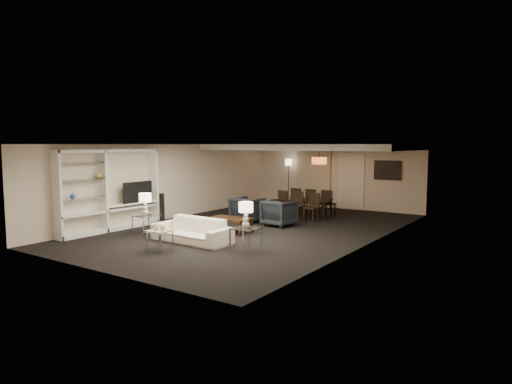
{
  "coord_description": "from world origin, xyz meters",
  "views": [
    {
      "loc": [
        7.52,
        -10.99,
        2.5
      ],
      "look_at": [
        0.0,
        0.0,
        1.1
      ],
      "focal_mm": 32.0,
      "sensor_mm": 36.0,
      "label": 1
    }
  ],
  "objects_px": {
    "chair_nl": "(280,205)",
    "dining_table": "(304,208)",
    "sofa": "(192,230)",
    "table_lamp_left": "(145,204)",
    "armchair_left": "(248,210)",
    "coffee_table": "(230,225)",
    "chair_fr": "(329,203)",
    "television": "(135,192)",
    "chair_nr": "(311,207)",
    "chair_fm": "(313,202)",
    "chair_fl": "(298,201)",
    "floor_lamp": "(288,182)",
    "side_table_left": "(146,225)",
    "table_lamp_right": "(246,215)",
    "side_table_right": "(246,240)",
    "floor_speaker": "(162,210)",
    "armchair_right": "(279,213)",
    "vase_blue": "(73,195)",
    "pendant_light": "(319,161)",
    "marble_table": "(160,240)",
    "chair_nm": "(295,206)",
    "vase_amber": "(99,175)"
  },
  "relations": [
    {
      "from": "chair_nl",
      "to": "dining_table",
      "type": "bearing_deg",
      "value": 52.5
    },
    {
      "from": "sofa",
      "to": "table_lamp_left",
      "type": "xyz_separation_m",
      "value": [
        -1.7,
        0.0,
        0.54
      ]
    },
    {
      "from": "armchair_left",
      "to": "dining_table",
      "type": "height_order",
      "value": "armchair_left"
    },
    {
      "from": "coffee_table",
      "to": "chair_fr",
      "type": "relative_size",
      "value": 1.28
    },
    {
      "from": "television",
      "to": "chair_fr",
      "type": "bearing_deg",
      "value": -38.24
    },
    {
      "from": "chair_nr",
      "to": "chair_fm",
      "type": "xyz_separation_m",
      "value": [
        -0.6,
        1.3,
        0.0
      ]
    },
    {
      "from": "chair_fm",
      "to": "chair_fl",
      "type": "bearing_deg",
      "value": 3.75
    },
    {
      "from": "chair_fl",
      "to": "floor_lamp",
      "type": "xyz_separation_m",
      "value": [
        -1.48,
        1.8,
        0.48
      ]
    },
    {
      "from": "side_table_left",
      "to": "chair_nr",
      "type": "distance_m",
      "value": 5.33
    },
    {
      "from": "coffee_table",
      "to": "table_lamp_right",
      "type": "xyz_separation_m",
      "value": [
        1.7,
        -1.6,
        0.65
      ]
    },
    {
      "from": "chair_fm",
      "to": "chair_fr",
      "type": "bearing_deg",
      "value": -176.25
    },
    {
      "from": "side_table_right",
      "to": "television",
      "type": "distance_m",
      "value": 4.81
    },
    {
      "from": "armchair_left",
      "to": "television",
      "type": "bearing_deg",
      "value": 53.57
    },
    {
      "from": "coffee_table",
      "to": "chair_fm",
      "type": "distance_m",
      "value": 4.29
    },
    {
      "from": "floor_lamp",
      "to": "floor_speaker",
      "type": "bearing_deg",
      "value": -96.64
    },
    {
      "from": "chair_fl",
      "to": "floor_speaker",
      "type": "bearing_deg",
      "value": 65.15
    },
    {
      "from": "table_lamp_left",
      "to": "dining_table",
      "type": "height_order",
      "value": "table_lamp_left"
    },
    {
      "from": "armchair_right",
      "to": "vase_blue",
      "type": "xyz_separation_m",
      "value": [
        -3.61,
        -4.64,
        0.74
      ]
    },
    {
      "from": "pendant_light",
      "to": "chair_fl",
      "type": "relative_size",
      "value": 0.56
    },
    {
      "from": "vase_blue",
      "to": "chair_fl",
      "type": "distance_m",
      "value": 7.78
    },
    {
      "from": "chair_nr",
      "to": "floor_lamp",
      "type": "distance_m",
      "value": 4.13
    },
    {
      "from": "chair_nr",
      "to": "marble_table",
      "type": "bearing_deg",
      "value": -96.12
    },
    {
      "from": "armchair_right",
      "to": "side_table_right",
      "type": "bearing_deg",
      "value": 114.59
    },
    {
      "from": "sofa",
      "to": "side_table_left",
      "type": "xyz_separation_m",
      "value": [
        -1.7,
        0.0,
        -0.04
      ]
    },
    {
      "from": "side_table_left",
      "to": "chair_nm",
      "type": "bearing_deg",
      "value": 64.9
    },
    {
      "from": "floor_speaker",
      "to": "vase_blue",
      "type": "bearing_deg",
      "value": -107.37
    },
    {
      "from": "table_lamp_left",
      "to": "chair_nl",
      "type": "xyz_separation_m",
      "value": [
        1.54,
        4.56,
        -0.39
      ]
    },
    {
      "from": "side_table_left",
      "to": "television",
      "type": "xyz_separation_m",
      "value": [
        -1.28,
        0.76,
        0.79
      ]
    },
    {
      "from": "sofa",
      "to": "armchair_left",
      "type": "relative_size",
      "value": 2.45
    },
    {
      "from": "chair_fr",
      "to": "side_table_left",
      "type": "bearing_deg",
      "value": 63.3
    },
    {
      "from": "side_table_right",
      "to": "chair_fm",
      "type": "height_order",
      "value": "chair_fm"
    },
    {
      "from": "chair_nr",
      "to": "table_lamp_left",
      "type": "bearing_deg",
      "value": -116.69
    },
    {
      "from": "table_lamp_right",
      "to": "chair_fl",
      "type": "height_order",
      "value": "table_lamp_right"
    },
    {
      "from": "chair_fm",
      "to": "chair_fr",
      "type": "height_order",
      "value": "same"
    },
    {
      "from": "side_table_left",
      "to": "floor_speaker",
      "type": "xyz_separation_m",
      "value": [
        -0.68,
        1.27,
        0.23
      ]
    },
    {
      "from": "vase_blue",
      "to": "dining_table",
      "type": "xyz_separation_m",
      "value": [
        3.45,
        6.56,
        -0.83
      ]
    },
    {
      "from": "sofa",
      "to": "side_table_right",
      "type": "distance_m",
      "value": 1.7
    },
    {
      "from": "side_table_right",
      "to": "table_lamp_right",
      "type": "bearing_deg",
      "value": 0.0
    },
    {
      "from": "chair_fl",
      "to": "chair_fr",
      "type": "distance_m",
      "value": 1.2
    },
    {
      "from": "chair_fl",
      "to": "pendant_light",
      "type": "bearing_deg",
      "value": -171.24
    },
    {
      "from": "armchair_left",
      "to": "chair_fm",
      "type": "relative_size",
      "value": 0.95
    },
    {
      "from": "pendant_light",
      "to": "chair_fl",
      "type": "height_order",
      "value": "pendant_light"
    },
    {
      "from": "coffee_table",
      "to": "table_lamp_left",
      "type": "xyz_separation_m",
      "value": [
        -1.7,
        -1.6,
        0.65
      ]
    },
    {
      "from": "television",
      "to": "vase_blue",
      "type": "xyz_separation_m",
      "value": [
        -0.03,
        -2.1,
        0.08
      ]
    },
    {
      "from": "armchair_right",
      "to": "side_table_right",
      "type": "xyz_separation_m",
      "value": [
        1.1,
        -3.3,
        -0.12
      ]
    },
    {
      "from": "vase_amber",
      "to": "chair_nr",
      "type": "xyz_separation_m",
      "value": [
        4.05,
        5.06,
        -1.18
      ]
    },
    {
      "from": "chair_nl",
      "to": "floor_lamp",
      "type": "bearing_deg",
      "value": 120.69
    },
    {
      "from": "television",
      "to": "vase_amber",
      "type": "xyz_separation_m",
      "value": [
        -0.03,
        -1.26,
        0.58
      ]
    },
    {
      "from": "side_table_left",
      "to": "chair_fr",
      "type": "bearing_deg",
      "value": 64.97
    },
    {
      "from": "marble_table",
      "to": "armchair_right",
      "type": "bearing_deg",
      "value": 82.23
    }
  ]
}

